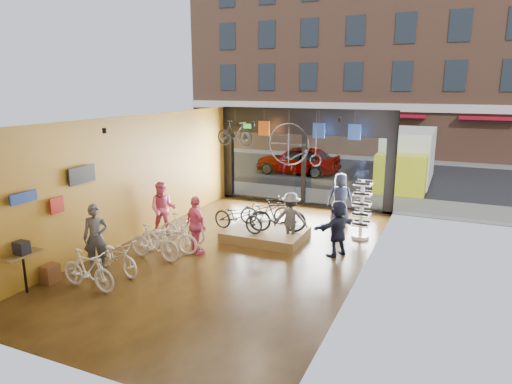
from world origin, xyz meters
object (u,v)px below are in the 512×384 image
Objects in this scene: street_car at (298,160)px; floor_bike_5 at (183,228)px; floor_bike_2 at (117,256)px; customer_4 at (340,198)px; display_bike_right at (266,211)px; customer_1 at (163,209)px; display_bike_left at (238,217)px; customer_5 at (338,228)px; customer_3 at (291,218)px; floor_bike_1 at (88,270)px; box_truck at (406,160)px; sunglasses_rack at (362,210)px; display_bike_mid at (278,216)px; customer_0 at (96,237)px; hung_bike at (235,133)px; floor_bike_3 at (154,242)px; floor_bike_4 at (168,237)px; penny_farthing at (297,146)px; display_platform at (266,235)px; customer_2 at (196,225)px.

floor_bike_5 is (0.38, -11.89, -0.30)m from street_car.
customer_4 is (4.13, 6.57, 0.43)m from floor_bike_2.
customer_1 reaches higher than display_bike_right.
display_bike_right is at bearing -15.73° from display_bike_left.
display_bike_right is 1.02× the size of customer_5.
floor_bike_2 is 1.11× the size of customer_3.
box_truck is at bearing -18.38° from floor_bike_1.
floor_bike_2 is at bearing -140.62° from sunglasses_rack.
display_bike_right is 2.80m from customer_4.
customer_4 is at bearing -101.44° from box_truck.
customer_4 reaches higher than display_bike_mid.
display_bike_mid is 0.99× the size of customer_0.
hung_bike is (-4.76, 3.21, 2.12)m from customer_5.
floor_bike_3 is 0.94× the size of display_bike_left.
box_truck is 12.88m from floor_bike_4.
customer_4 reaches higher than floor_bike_2.
customer_4 reaches higher than customer_5.
floor_bike_3 reaches higher than floor_bike_2.
penny_farthing is at bearing -89.02° from customer_3.
penny_farthing reaches higher than box_truck.
street_car is 2.73× the size of display_bike_right.
penny_farthing reaches higher than floor_bike_3.
penny_farthing is (0.54, 3.86, 1.74)m from display_bike_left.
box_truck is 10.11m from display_platform.
display_platform is (2.16, 1.33, -0.31)m from floor_bike_5.
customer_3 is 0.89× the size of customer_4.
display_bike_mid is 0.41m from customer_3.
customer_4 is (2.99, 4.56, 0.04)m from customer_2.
floor_bike_5 is 0.97× the size of hung_bike.
display_bike_right is at bearing -45.52° from customer_3.
penny_farthing is at bearing 93.24° from display_platform.
customer_3 is (2.13, 1.93, -0.06)m from customer_2.
display_bike_mid is 5.24m from customer_0.
display_platform is at bearing -107.85° from box_truck.
customer_4 reaches higher than display_platform.
customer_0 reaches higher than display_bike_right.
penny_farthing is (2.35, -7.14, 1.74)m from street_car.
floor_bike_5 is at bearing 4.34° from floor_bike_3.
customer_0 is at bearing 143.85° from floor_bike_3.
floor_bike_1 is at bearing -90.69° from customer_0.
customer_3 is at bearing -62.39° from floor_bike_4.
display_bike_left is 1.06× the size of display_bike_right.
customer_2 is (1.10, 3.04, 0.36)m from floor_bike_1.
floor_bike_4 is 0.96× the size of sunglasses_rack.
customer_4 is (4.74, 6.59, 0.01)m from customer_0.
display_bike_mid is 1.03× the size of customer_2.
street_car is 10.88m from display_platform.
display_bike_right is (2.19, 4.56, 0.28)m from floor_bike_2.
display_bike_mid is (-2.67, -9.60, -0.47)m from box_truck.
display_bike_left is at bearing -59.52° from floor_bike_5.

